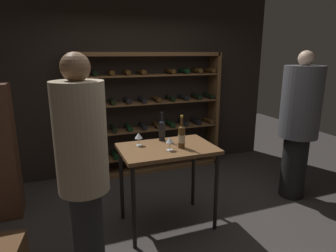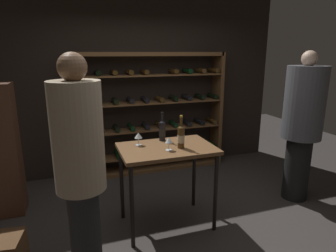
% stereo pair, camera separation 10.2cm
% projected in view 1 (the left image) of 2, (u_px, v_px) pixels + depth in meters
% --- Properties ---
extents(ground_plane, '(9.80, 9.80, 0.00)m').
position_uv_depth(ground_plane, '(180.00, 225.00, 3.35)').
color(ground_plane, '#383330').
extents(back_wall, '(4.82, 0.10, 2.89)m').
position_uv_depth(back_wall, '(135.00, 83.00, 4.71)').
color(back_wall, black).
rests_on(back_wall, ground).
extents(wine_rack, '(2.41, 0.32, 1.94)m').
position_uv_depth(wine_rack, '(150.00, 113.00, 4.70)').
color(wine_rack, brown).
rests_on(wine_rack, ground).
extents(tasting_table, '(1.02, 0.68, 0.94)m').
position_uv_depth(tasting_table, '(167.00, 157.00, 3.17)').
color(tasting_table, brown).
rests_on(tasting_table, ground).
extents(person_bystander_dark_jacket, '(0.50, 0.50, 1.96)m').
position_uv_depth(person_bystander_dark_jacket, '(299.00, 120.00, 3.77)').
color(person_bystander_dark_jacket, black).
rests_on(person_bystander_dark_jacket, ground).
extents(person_guest_khaki, '(0.41, 0.41, 1.94)m').
position_uv_depth(person_guest_khaki, '(83.00, 162.00, 2.34)').
color(person_guest_khaki, '#262626').
rests_on(person_guest_khaki, ground).
extents(wine_bottle_amber_reserve, '(0.08, 0.08, 0.34)m').
position_uv_depth(wine_bottle_amber_reserve, '(162.00, 130.00, 3.34)').
color(wine_bottle_amber_reserve, black).
rests_on(wine_bottle_amber_reserve, tasting_table).
extents(wine_bottle_gold_foil, '(0.08, 0.08, 0.36)m').
position_uv_depth(wine_bottle_gold_foil, '(182.00, 136.00, 3.08)').
color(wine_bottle_gold_foil, '#4C3314').
rests_on(wine_bottle_gold_foil, tasting_table).
extents(wine_glass_stemmed_right, '(0.09, 0.09, 0.14)m').
position_uv_depth(wine_glass_stemmed_right, '(139.00, 136.00, 3.16)').
color(wine_glass_stemmed_right, silver).
rests_on(wine_glass_stemmed_right, tasting_table).
extents(wine_glass_stemmed_center, '(0.08, 0.08, 0.14)m').
position_uv_depth(wine_glass_stemmed_center, '(170.00, 141.00, 3.01)').
color(wine_glass_stemmed_center, silver).
rests_on(wine_glass_stemmed_center, tasting_table).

